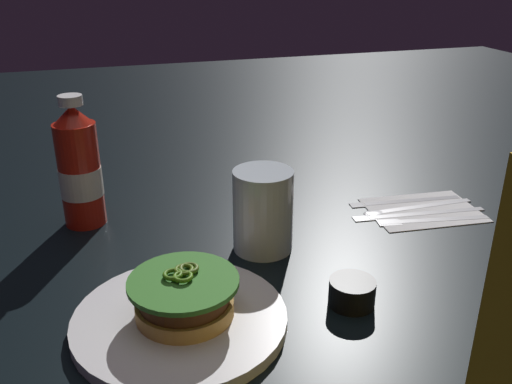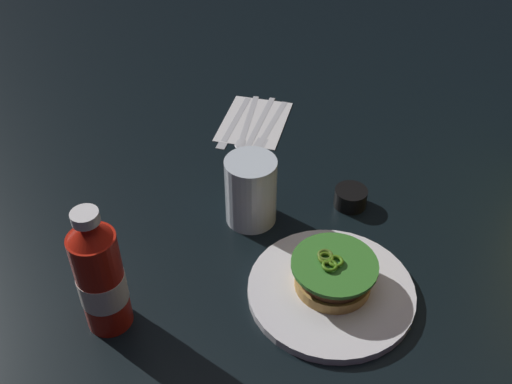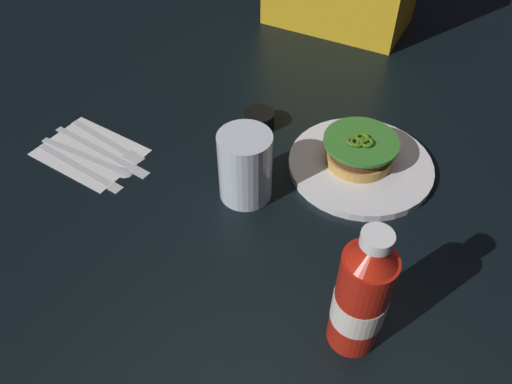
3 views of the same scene
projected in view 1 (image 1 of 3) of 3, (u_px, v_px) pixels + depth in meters
ground_plane at (282, 255)px, 0.78m from camera, size 3.00×3.00×0.00m
dinner_plate at (180, 319)px, 0.63m from camera, size 0.24×0.24×0.01m
burger_sandwich at (184, 296)px, 0.62m from camera, size 0.12×0.12×0.05m
ketchup_bottle at (80, 169)px, 0.83m from camera, size 0.06×0.06×0.20m
water_glass at (263, 211)px, 0.77m from camera, size 0.08×0.08×0.12m
condiment_cup at (352, 292)px, 0.66m from camera, size 0.06×0.06×0.03m
napkin at (423, 210)px, 0.91m from camera, size 0.19×0.14×0.00m
butter_knife at (398, 200)px, 0.94m from camera, size 0.20×0.04×0.00m
spoon_utensil at (403, 207)px, 0.91m from camera, size 0.20×0.03×0.00m
steak_knife at (411, 212)px, 0.89m from camera, size 0.22×0.04×0.00m
fork_utensil at (423, 219)px, 0.87m from camera, size 0.18×0.05×0.00m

